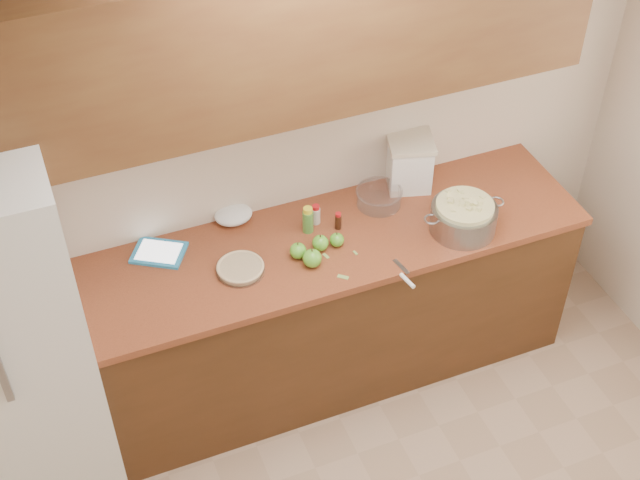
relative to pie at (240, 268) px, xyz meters
name	(u,v)px	position (x,y,z in m)	size (l,w,h in m)	color
room_shell	(480,441)	(0.38, -1.42, 0.36)	(3.60, 3.60, 3.60)	tan
counter_run	(314,310)	(0.38, 0.05, -0.48)	(2.64, 0.68, 0.92)	#4B2A15
upper_cabinets	(299,31)	(0.38, 0.21, 1.01)	(2.60, 0.34, 0.70)	brown
fridge	(1,338)	(-1.06, 0.02, -0.04)	(0.70, 0.70, 1.80)	white
pie	(240,268)	(0.00, 0.00, 0.00)	(0.22, 0.22, 0.04)	silver
colander	(463,217)	(1.07, -0.12, 0.06)	(0.42, 0.31, 0.16)	gray
flour_canister	(409,162)	(0.98, 0.29, 0.12)	(0.27, 0.27, 0.27)	white
tablet	(159,253)	(-0.31, 0.25, -0.01)	(0.29, 0.28, 0.02)	#298CC6
paring_knife	(407,279)	(0.67, -0.33, -0.01)	(0.06, 0.20, 0.02)	gray
lemon_bottle	(308,220)	(0.38, 0.14, 0.05)	(0.05, 0.05, 0.14)	#4C8C38
cinnamon_shaker	(316,215)	(0.44, 0.19, 0.03)	(0.04, 0.04, 0.10)	beige
vanilla_bottle	(338,221)	(0.52, 0.11, 0.03)	(0.03, 0.03, 0.09)	black
mixing_bowl	(379,196)	(0.78, 0.20, 0.03)	(0.23, 0.23, 0.09)	silver
paper_towel	(233,215)	(0.08, 0.35, 0.02)	(0.19, 0.15, 0.08)	white
apple_left	(298,251)	(0.28, -0.01, 0.02)	(0.08, 0.08, 0.09)	#59AC2B
apple_center	(320,243)	(0.39, 0.00, 0.02)	(0.08, 0.08, 0.09)	#59AC2B
apple_front	(312,258)	(0.32, -0.08, 0.03)	(0.09, 0.09, 0.10)	#59AC2B
apple_extra	(337,240)	(0.47, 0.00, 0.02)	(0.07, 0.07, 0.08)	#59AC2B
peel_a	(355,253)	(0.53, -0.08, -0.02)	(0.03, 0.01, 0.00)	#8BAA53
peel_b	(326,256)	(0.40, -0.05, -0.02)	(0.04, 0.02, 0.00)	#8BAA53
peel_c	(343,277)	(0.42, -0.21, -0.02)	(0.05, 0.02, 0.00)	#8BAA53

